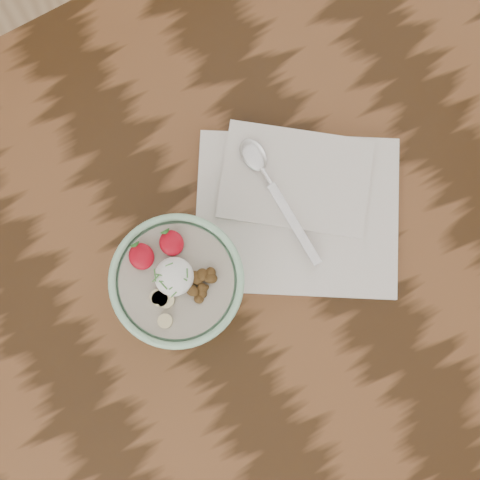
# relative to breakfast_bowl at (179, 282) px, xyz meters

# --- Properties ---
(table) EXTENTS (1.60, 0.90, 0.75)m
(table) POSITION_rel_breakfast_bowl_xyz_m (0.01, -0.00, -0.15)
(table) COLOR black
(table) RESTS_ON ground
(breakfast_bowl) EXTENTS (0.17, 0.17, 0.11)m
(breakfast_bowl) POSITION_rel_breakfast_bowl_xyz_m (0.00, 0.00, 0.00)
(breakfast_bowl) COLOR #9ED5AD
(breakfast_bowl) RESTS_ON table
(napkin) EXTENTS (0.36, 0.34, 0.02)m
(napkin) POSITION_rel_breakfast_bowl_xyz_m (0.19, 0.02, -0.05)
(napkin) COLOR silver
(napkin) RESTS_ON table
(spoon) EXTENTS (0.03, 0.20, 0.01)m
(spoon) POSITION_rel_breakfast_bowl_xyz_m (0.17, 0.08, -0.04)
(spoon) COLOR silver
(spoon) RESTS_ON napkin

